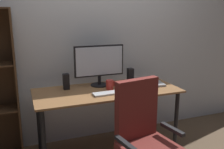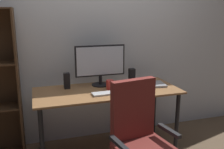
# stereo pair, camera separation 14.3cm
# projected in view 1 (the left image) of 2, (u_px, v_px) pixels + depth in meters

# --- Properties ---
(back_wall) EXTENTS (6.40, 0.10, 2.60)m
(back_wall) POSITION_uv_depth(u_px,v_px,m) (93.00, 34.00, 3.01)
(back_wall) COLOR silver
(back_wall) RESTS_ON ground
(desk) EXTENTS (1.54, 0.66, 0.74)m
(desk) POSITION_uv_depth(u_px,v_px,m) (107.00, 98.00, 2.71)
(desk) COLOR olive
(desk) RESTS_ON ground
(monitor) EXTENTS (0.56, 0.20, 0.46)m
(monitor) POSITION_uv_depth(u_px,v_px,m) (99.00, 63.00, 2.79)
(monitor) COLOR black
(monitor) RESTS_ON desk
(keyboard) EXTENTS (0.29, 0.12, 0.02)m
(keyboard) POSITION_uv_depth(u_px,v_px,m) (107.00, 93.00, 2.54)
(keyboard) COLOR #B7BABC
(keyboard) RESTS_ON desk
(mouse) EXTENTS (0.07, 0.10, 0.03)m
(mouse) POSITION_uv_depth(u_px,v_px,m) (124.00, 91.00, 2.61)
(mouse) COLOR black
(mouse) RESTS_ON desk
(coffee_mug) EXTENTS (0.10, 0.08, 0.10)m
(coffee_mug) POSITION_uv_depth(u_px,v_px,m) (110.00, 85.00, 2.70)
(coffee_mug) COLOR #B72D28
(coffee_mug) RESTS_ON desk
(laptop) EXTENTS (0.35, 0.27, 0.02)m
(laptop) POSITION_uv_depth(u_px,v_px,m) (149.00, 84.00, 2.87)
(laptop) COLOR #99999E
(laptop) RESTS_ON desk
(speaker_left) EXTENTS (0.06, 0.07, 0.17)m
(speaker_left) POSITION_uv_depth(u_px,v_px,m) (66.00, 81.00, 2.70)
(speaker_left) COLOR black
(speaker_left) RESTS_ON desk
(speaker_right) EXTENTS (0.06, 0.07, 0.17)m
(speaker_right) POSITION_uv_depth(u_px,v_px,m) (130.00, 75.00, 2.95)
(speaker_right) COLOR black
(speaker_right) RESTS_ON desk
(office_chair) EXTENTS (0.56, 0.55, 1.01)m
(office_chair) POSITION_uv_depth(u_px,v_px,m) (145.00, 146.00, 2.09)
(office_chair) COLOR #232326
(office_chair) RESTS_ON ground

